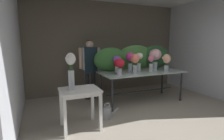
# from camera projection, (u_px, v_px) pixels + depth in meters

# --- Properties ---
(ground_plane) EXTENTS (7.09, 7.09, 0.00)m
(ground_plane) POSITION_uv_depth(u_px,v_px,m) (131.00, 106.00, 4.31)
(ground_plane) COLOR #9E9384
(wall_back) EXTENTS (4.99, 0.12, 2.76)m
(wall_back) POSITION_uv_depth(u_px,v_px,m) (107.00, 48.00, 5.56)
(wall_back) COLOR #706656
(wall_back) RESTS_ON ground
(wall_left) EXTENTS (0.12, 3.34, 2.76)m
(wall_left) POSITION_uv_depth(u_px,v_px,m) (11.00, 52.00, 3.12)
(wall_left) COLOR silver
(wall_left) RESTS_ON ground
(wall_right) EXTENTS (0.12, 3.34, 2.76)m
(wall_right) POSITION_uv_depth(u_px,v_px,m) (208.00, 48.00, 5.07)
(wall_right) COLOR silver
(wall_right) RESTS_ON ground
(display_table_glass) EXTENTS (2.19, 0.96, 0.80)m
(display_table_glass) POSITION_uv_depth(u_px,v_px,m) (142.00, 76.00, 4.55)
(display_table_glass) COLOR #ADC0BB
(display_table_glass) RESTS_ON ground
(side_table_white) EXTENTS (0.69, 0.57, 0.73)m
(side_table_white) POSITION_uv_depth(u_px,v_px,m) (80.00, 95.00, 3.12)
(side_table_white) COLOR white
(side_table_white) RESTS_ON ground
(florist) EXTENTS (0.59, 0.24, 1.61)m
(florist) POSITION_uv_depth(u_px,v_px,m) (90.00, 63.00, 4.71)
(florist) COLOR #232328
(florist) RESTS_ON ground
(foliage_backdrop) EXTENTS (2.36, 0.31, 0.68)m
(foliage_backdrop) POSITION_uv_depth(u_px,v_px,m) (135.00, 58.00, 4.81)
(foliage_backdrop) COLOR #387033
(foliage_backdrop) RESTS_ON display_table_glass
(vase_peach_ranunculus) EXTENTS (0.23, 0.20, 0.45)m
(vase_peach_ranunculus) POSITION_uv_depth(u_px,v_px,m) (167.00, 61.00, 4.49)
(vase_peach_ranunculus) COLOR silver
(vase_peach_ranunculus) RESTS_ON display_table_glass
(vase_violet_roses) EXTENTS (0.23, 0.21, 0.42)m
(vase_violet_roses) POSITION_uv_depth(u_px,v_px,m) (117.00, 62.00, 4.38)
(vase_violet_roses) COLOR silver
(vase_violet_roses) RESTS_ON display_table_glass
(vase_ivory_snapdragons) EXTENTS (0.22, 0.21, 0.48)m
(vase_ivory_snapdragons) POSITION_uv_depth(u_px,v_px,m) (139.00, 59.00, 4.65)
(vase_ivory_snapdragons) COLOR silver
(vase_ivory_snapdragons) RESTS_ON display_table_glass
(vase_blush_peonies) EXTENTS (0.34, 0.32, 0.57)m
(vase_blush_peonies) POSITION_uv_depth(u_px,v_px,m) (155.00, 56.00, 4.72)
(vase_blush_peonies) COLOR silver
(vase_blush_peonies) RESTS_ON display_table_glass
(vase_rosy_anemones) EXTENTS (0.19, 0.16, 0.43)m
(vase_rosy_anemones) POSITION_uv_depth(u_px,v_px,m) (151.00, 62.00, 4.52)
(vase_rosy_anemones) COLOR silver
(vase_rosy_anemones) RESTS_ON display_table_glass
(vase_crimson_freesia) EXTENTS (0.26, 0.26, 0.37)m
(vase_crimson_freesia) POSITION_uv_depth(u_px,v_px,m) (119.00, 65.00, 4.07)
(vase_crimson_freesia) COLOR silver
(vase_crimson_freesia) RESTS_ON display_table_glass
(vase_coral_dahlias) EXTENTS (0.21, 0.20, 0.48)m
(vase_coral_dahlias) POSITION_uv_depth(u_px,v_px,m) (135.00, 61.00, 4.20)
(vase_coral_dahlias) COLOR silver
(vase_coral_dahlias) RESTS_ON display_table_glass
(vase_magenta_tulips) EXTENTS (0.24, 0.23, 0.49)m
(vase_magenta_tulips) POSITION_uv_depth(u_px,v_px,m) (130.00, 59.00, 4.45)
(vase_magenta_tulips) COLOR silver
(vase_magenta_tulips) RESTS_ON display_table_glass
(vase_white_roses_tall) EXTENTS (0.18, 0.17, 0.65)m
(vase_white_roses_tall) POSITION_uv_depth(u_px,v_px,m) (71.00, 70.00, 2.99)
(vase_white_roses_tall) COLOR silver
(vase_white_roses_tall) RESTS_ON side_table_white
(watering_can) EXTENTS (0.35, 0.18, 0.34)m
(watering_can) POSITION_uv_depth(u_px,v_px,m) (107.00, 113.00, 3.58)
(watering_can) COLOR #999EA3
(watering_can) RESTS_ON ground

